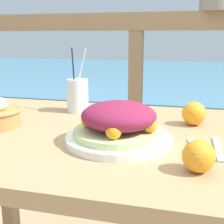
# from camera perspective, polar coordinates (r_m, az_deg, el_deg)

# --- Properties ---
(patio_table) EXTENTS (1.19, 0.79, 0.73)m
(patio_table) POSITION_cam_1_polar(r_m,az_deg,el_deg) (1.00, -4.03, -8.71)
(patio_table) COLOR tan
(patio_table) RESTS_ON ground_plane
(railing_fence) EXTENTS (2.80, 0.08, 1.14)m
(railing_fence) POSITION_cam_1_polar(r_m,az_deg,el_deg) (1.70, 4.38, 7.86)
(railing_fence) COLOR #937551
(railing_fence) RESTS_ON ground_plane
(sea_backdrop) EXTENTS (12.00, 4.00, 0.54)m
(sea_backdrop) POSITION_cam_1_polar(r_m,az_deg,el_deg) (4.24, 10.31, 3.41)
(sea_backdrop) COLOR teal
(sea_backdrop) RESTS_ON ground_plane
(salad_plate) EXTENTS (0.29, 0.29, 0.11)m
(salad_plate) POSITION_cam_1_polar(r_m,az_deg,el_deg) (0.85, 1.25, -2.45)
(salad_plate) COLOR white
(salad_plate) RESTS_ON patio_table
(drink_glass) EXTENTS (0.08, 0.08, 0.24)m
(drink_glass) POSITION_cam_1_polar(r_m,az_deg,el_deg) (1.21, -6.31, 3.07)
(drink_glass) COLOR silver
(drink_glass) RESTS_ON patio_table
(fork) EXTENTS (0.04, 0.18, 0.00)m
(fork) POSITION_cam_1_polar(r_m,az_deg,el_deg) (0.83, 14.86, -6.76)
(fork) COLOR silver
(fork) RESTS_ON patio_table
(knife) EXTENTS (0.02, 0.18, 0.00)m
(knife) POSITION_cam_1_polar(r_m,az_deg,el_deg) (0.86, 18.78, -6.35)
(knife) COLOR silver
(knife) RESTS_ON patio_table
(orange_near_basket) EXTENTS (0.07, 0.07, 0.07)m
(orange_near_basket) POSITION_cam_1_polar(r_m,az_deg,el_deg) (0.70, 15.55, -7.79)
(orange_near_basket) COLOR orange
(orange_near_basket) RESTS_ON patio_table
(orange_near_glass) EXTENTS (0.08, 0.08, 0.08)m
(orange_near_glass) POSITION_cam_1_polar(r_m,az_deg,el_deg) (1.06, 14.75, -0.27)
(orange_near_glass) COLOR orange
(orange_near_glass) RESTS_ON patio_table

